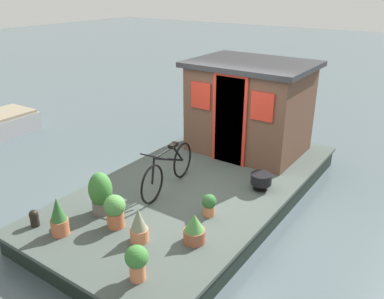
# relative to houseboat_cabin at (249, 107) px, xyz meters

# --- Properties ---
(ground_plane) EXTENTS (60.00, 60.00, 0.00)m
(ground_plane) POSITION_rel_houseboat_cabin_xyz_m (-1.86, 0.00, -1.32)
(ground_plane) COLOR #4C5B60
(houseboat_deck) EXTENTS (5.94, 3.08, 0.38)m
(houseboat_deck) POSITION_rel_houseboat_cabin_xyz_m (-1.86, 0.00, -1.13)
(houseboat_deck) COLOR #424C47
(houseboat_deck) RESTS_ON ground_plane
(houseboat_cabin) EXTENTS (1.82, 2.37, 1.85)m
(houseboat_cabin) POSITION_rel_houseboat_cabin_xyz_m (0.00, 0.00, 0.00)
(houseboat_cabin) COLOR brown
(houseboat_cabin) RESTS_ON houseboat_deck
(bicycle) EXTENTS (1.67, 0.50, 0.78)m
(bicycle) POSITION_rel_houseboat_cabin_xyz_m (-2.34, 0.29, -0.57)
(bicycle) COLOR black
(bicycle) RESTS_ON houseboat_deck
(potted_plant_ivy) EXTENTS (0.36, 0.36, 0.67)m
(potted_plant_ivy) POSITION_rel_houseboat_cabin_xyz_m (-3.53, 0.66, -0.60)
(potted_plant_ivy) COLOR slate
(potted_plant_ivy) RESTS_ON houseboat_deck
(potted_plant_fern) EXTENTS (0.25, 0.25, 0.50)m
(potted_plant_fern) POSITION_rel_houseboat_cabin_xyz_m (-3.75, -0.30, -0.70)
(potted_plant_fern) COLOR #C6754C
(potted_plant_fern) RESTS_ON houseboat_deck
(potted_plant_mint) EXTENTS (0.25, 0.25, 0.57)m
(potted_plant_mint) POSITION_rel_houseboat_cabin_xyz_m (-4.27, 0.72, -0.66)
(potted_plant_mint) COLOR #B2603D
(potted_plant_mint) RESTS_ON houseboat_deck
(potted_plant_lavender) EXTENTS (0.22, 0.22, 0.35)m
(potted_plant_lavender) POSITION_rel_houseboat_cabin_xyz_m (-2.66, -0.73, -0.75)
(potted_plant_lavender) COLOR #C6754C
(potted_plant_lavender) RESTS_ON houseboat_deck
(potted_plant_succulent) EXTENTS (0.31, 0.31, 0.50)m
(potted_plant_succulent) POSITION_rel_houseboat_cabin_xyz_m (-3.69, 0.21, -0.66)
(potted_plant_succulent) COLOR #B2603D
(potted_plant_succulent) RESTS_ON houseboat_deck
(potted_plant_thyme) EXTENTS (0.28, 0.28, 0.46)m
(potted_plant_thyme) POSITION_rel_houseboat_cabin_xyz_m (-4.34, -0.80, -0.67)
(potted_plant_thyme) COLOR #C6754C
(potted_plant_thyme) RESTS_ON houseboat_deck
(potted_plant_basil) EXTENTS (0.30, 0.30, 0.43)m
(potted_plant_basil) POSITION_rel_houseboat_cabin_xyz_m (-3.34, -0.93, -0.73)
(potted_plant_basil) COLOR #935138
(potted_plant_basil) RESTS_ON houseboat_deck
(charcoal_grill) EXTENTS (0.36, 0.36, 0.29)m
(charcoal_grill) POSITION_rel_houseboat_cabin_xyz_m (-1.46, -1.02, -0.75)
(charcoal_grill) COLOR black
(charcoal_grill) RESTS_ON houseboat_deck
(mooring_bollard) EXTENTS (0.13, 0.13, 0.26)m
(mooring_bollard) POSITION_rel_houseboat_cabin_xyz_m (-4.35, 1.19, -0.80)
(mooring_bollard) COLOR black
(mooring_bollard) RESTS_ON houseboat_deck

